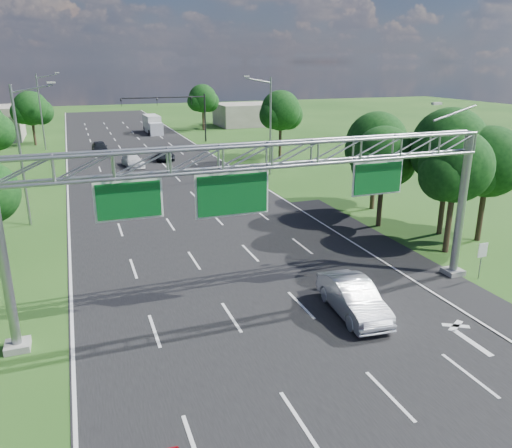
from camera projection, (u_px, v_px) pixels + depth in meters
name	position (u px, v px, depth m)	size (l,w,h in m)	color
ground	(184.00, 210.00, 40.55)	(220.00, 220.00, 0.00)	#1E4615
road	(184.00, 210.00, 40.55)	(18.00, 180.00, 0.02)	black
road_flare	(411.00, 264.00, 29.61)	(3.00, 30.00, 0.02)	black
sign_gantry	(271.00, 168.00, 22.45)	(23.50, 1.00, 9.56)	gray
regulatory_sign	(482.00, 253.00, 27.17)	(0.60, 0.08, 2.10)	gray
traffic_signal	(181.00, 107.00, 72.64)	(12.21, 0.24, 7.00)	black
streetlight_l_near	(23.00, 149.00, 35.11)	(2.97, 0.22, 10.16)	gray
streetlight_l_far	(42.00, 108.00, 66.35)	(2.97, 0.22, 10.16)	gray
streetlight_r_mid	(269.00, 122.00, 51.45)	(2.97, 0.22, 10.16)	gray
tree_cluster_right	(428.00, 156.00, 34.10)	(9.91, 14.60, 8.68)	#2D2116
tree_verge_lc	(32.00, 110.00, 70.50)	(5.76, 4.80, 7.62)	#2D2116
tree_verge_rd	(281.00, 112.00, 60.17)	(5.76, 4.80, 8.28)	#2D2116
tree_verge_re	(203.00, 100.00, 86.43)	(5.76, 4.80, 7.84)	#2D2116
building_right	(249.00, 114.00, 94.21)	(12.00, 9.00, 4.00)	gray
silver_sedan	(353.00, 298.00, 23.55)	(1.76, 5.06, 1.67)	silver
car_queue_a	(133.00, 161.00, 57.00)	(1.91, 4.70, 1.36)	silver
car_queue_b	(164.00, 155.00, 60.99)	(2.15, 4.67, 1.30)	black
car_queue_c	(100.00, 147.00, 65.38)	(1.84, 4.58, 1.56)	black
box_truck	(153.00, 125.00, 83.84)	(2.37, 7.69, 2.89)	silver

